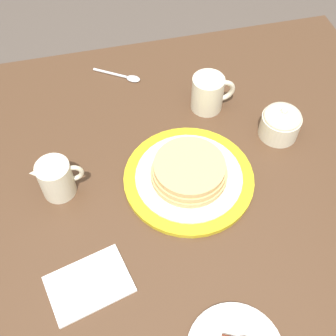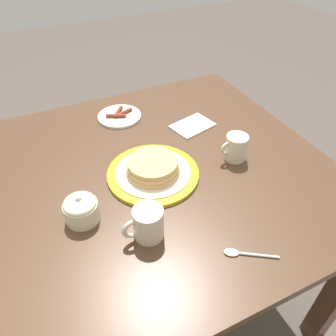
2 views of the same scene
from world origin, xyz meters
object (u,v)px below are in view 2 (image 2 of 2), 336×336
Objects in this scene: creamer_pitcher at (236,147)px; coffee_mug at (147,223)px; spoon at (242,253)px; pancake_plate at (152,170)px; napkin at (192,126)px; side_plate_bacon at (120,116)px; sugar_bowl at (81,209)px.

coffee_mug is at bearing 23.75° from creamer_pitcher.
spoon is (0.20, 0.32, -0.04)m from creamer_pitcher.
napkin is (-0.25, -0.19, -0.02)m from pancake_plate.
creamer_pitcher is (-0.38, -0.17, -0.00)m from coffee_mug.
coffee_mug is 0.90× the size of spoon.
pancake_plate is at bearing 87.18° from side_plate_bacon.
creamer_pitcher is 0.91× the size of spoon.
coffee_mug reaches higher than sugar_bowl.
spoon is (-0.06, 0.73, -0.00)m from side_plate_bacon.
pancake_plate is 2.61× the size of coffee_mug.
coffee_mug is at bearing 48.55° from napkin.
sugar_bowl is at bearing -42.61° from coffee_mug.
creamer_pitcher is 1.20× the size of sugar_bowl.
side_plate_bacon is 0.98× the size of napkin.
napkin is (-0.49, -0.27, -0.04)m from sugar_bowl.
creamer_pitcher reaches higher than sugar_bowl.
sugar_bowl reaches higher than side_plate_bacon.
creamer_pitcher is at bearing 172.26° from pancake_plate.
coffee_mug is 0.99× the size of creamer_pitcher.
napkin is at bearing 141.96° from side_plate_bacon.
side_plate_bacon is 0.52m from sugar_bowl.
side_plate_bacon is 1.53× the size of coffee_mug.
creamer_pitcher is (-0.26, 0.40, 0.04)m from side_plate_bacon.
side_plate_bacon is at bearing -38.04° from napkin.
sugar_bowl reaches higher than napkin.
napkin is (-0.23, 0.18, -0.00)m from side_plate_bacon.
coffee_mug reaches higher than side_plate_bacon.
sugar_bowl is (0.14, -0.13, -0.01)m from coffee_mug.
side_plate_bacon is 1.38× the size of spoon.
pancake_plate is at bearing -161.47° from sugar_bowl.
pancake_plate is 1.67× the size of napkin.
side_plate_bacon is 0.59m from coffee_mug.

